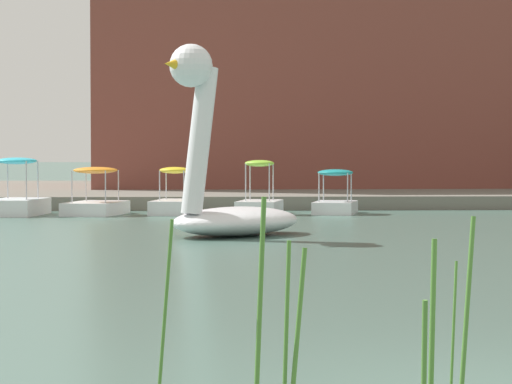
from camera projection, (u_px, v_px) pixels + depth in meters
The scene contains 9 objects.
shore_bank_far at pixel (261, 192), 44.12m from camera, with size 147.15×21.33×0.44m, color #6B665B.
swan_boat at pixel (225, 187), 22.79m from camera, with size 3.78×3.65×4.13m.
pedal_boat_teal at pixel (335, 199), 31.65m from camera, with size 1.62×2.18×1.35m.
pedal_boat_lime at pixel (260, 201), 31.42m from camera, with size 1.57×2.22×1.63m.
pedal_boat_yellow at pixel (175, 201), 31.49m from camera, with size 1.54×2.43×1.42m.
pedal_boat_orange at pixel (96, 199), 31.11m from camera, with size 1.91×2.61×1.43m.
pedal_boat_cyan at pixel (17, 199), 30.86m from camera, with size 1.70×2.52×1.71m.
apartment_block at pixel (342, 48), 46.28m from camera, with size 21.28×11.38×12.21m, color brown.
reed_clump_foreground at pixel (454, 341), 6.45m from camera, with size 3.74×1.20×1.58m.
Camera 1 is at (-2.20, -7.17, 1.79)m, focal length 73.26 mm.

